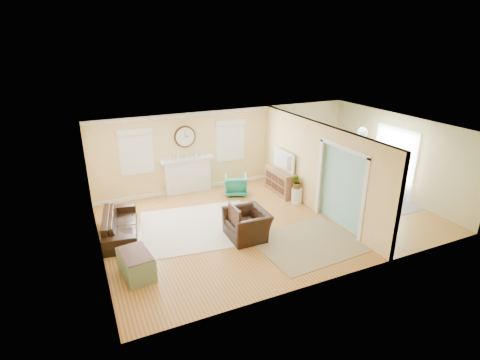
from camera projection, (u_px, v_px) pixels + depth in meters
name	position (u px, v px, depth m)	size (l,w,h in m)	color
floor	(270.00, 219.00, 10.56)	(9.00, 9.00, 0.00)	#945A26
wall_back	(228.00, 148.00, 12.64)	(9.00, 0.02, 2.60)	#DDBE7B
wall_front	(344.00, 223.00, 7.54)	(9.00, 0.02, 2.60)	#DDBE7B
wall_left	(95.00, 205.00, 8.34)	(0.02, 6.00, 2.60)	#DDBE7B
wall_right	(396.00, 155.00, 11.84)	(0.02, 6.00, 2.60)	#DDBE7B
ceiling	(273.00, 128.00, 9.62)	(9.00, 6.00, 0.02)	white
partition	(312.00, 163.00, 10.89)	(0.17, 6.00, 2.60)	#DDBE7B
fireplace	(188.00, 175.00, 12.21)	(1.70, 0.30, 1.17)	white
wall_clock	(185.00, 137.00, 11.83)	(0.70, 0.07, 0.70)	#46281B
window_left	(136.00, 148.00, 11.29)	(1.05, 0.13, 1.42)	white
window_right	(230.00, 138.00, 12.49)	(1.05, 0.13, 1.42)	white
french_doors	(394.00, 161.00, 11.89)	(0.06, 1.70, 2.20)	white
pendant	(362.00, 132.00, 10.93)	(0.30, 0.30, 0.55)	gold
rug_cream	(200.00, 226.00, 10.14)	(3.04, 2.64, 0.02)	#F5E5CF
rug_jute	(308.00, 243.00, 9.30)	(2.45, 2.01, 0.01)	#96855F
rug_grey	(356.00, 196.00, 12.02)	(2.62, 3.28, 0.01)	slate
sofa	(120.00, 225.00, 9.59)	(2.08, 0.81, 0.61)	black
eames_chair	(247.00, 224.00, 9.50)	(1.11, 0.97, 0.72)	black
green_chair	(236.00, 185.00, 12.11)	(0.69, 0.71, 0.64)	#106C58
trunk	(136.00, 264.00, 7.97)	(0.70, 1.02, 0.55)	slate
credenza	(281.00, 181.00, 12.18)	(0.46, 1.35, 0.80)	olive
tv	(281.00, 161.00, 11.91)	(1.09, 0.14, 0.63)	black
garden_stool	(297.00, 196.00, 11.50)	(0.33, 0.33, 0.48)	white
potted_plant	(298.00, 182.00, 11.33)	(0.40, 0.34, 0.44)	#337F33
dining_table	(357.00, 188.00, 11.92)	(1.67, 0.93, 0.59)	#46281B
dining_chair_n	(334.00, 168.00, 12.79)	(0.55, 0.55, 1.01)	slate
dining_chair_s	(384.00, 193.00, 10.99)	(0.42, 0.42, 0.88)	slate
dining_chair_w	(342.00, 186.00, 11.52)	(0.47, 0.47, 0.88)	white
dining_chair_e	(373.00, 175.00, 12.13)	(0.55, 0.55, 1.04)	slate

